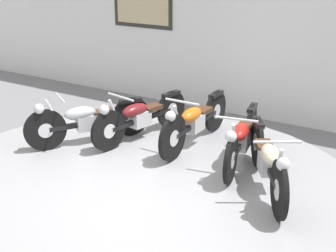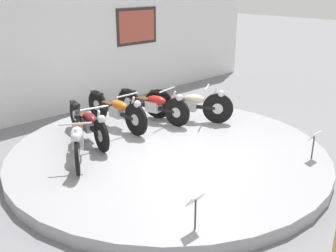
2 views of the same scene
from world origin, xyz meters
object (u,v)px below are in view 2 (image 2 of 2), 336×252
at_px(motorcycle_red, 153,104).
at_px(info_placard_front_centre, 314,139).
at_px(motorcycle_cream, 189,103).
at_px(info_placard_front_left, 196,204).
at_px(motorcycle_silver, 77,138).
at_px(motorcycle_maroon, 88,122).
at_px(motorcycle_orange, 117,110).

bearing_deg(motorcycle_red, info_placard_front_centre, -78.83).
relative_size(motorcycle_cream, info_placard_front_left, 3.43).
distance_m(motorcycle_cream, info_placard_front_centre, 2.90).
bearing_deg(motorcycle_red, info_placard_front_left, -124.57).
relative_size(motorcycle_silver, motorcycle_maroon, 0.88).
bearing_deg(info_placard_front_left, motorcycle_maroon, 78.83).
distance_m(motorcycle_silver, info_placard_front_left, 2.89).
height_order(motorcycle_orange, motorcycle_red, motorcycle_orange).
height_order(motorcycle_maroon, motorcycle_cream, motorcycle_cream).
height_order(motorcycle_silver, motorcycle_orange, motorcycle_orange).
height_order(motorcycle_orange, info_placard_front_left, motorcycle_orange).
xyz_separation_m(motorcycle_maroon, motorcycle_orange, (0.85, 0.21, 0.02)).
distance_m(motorcycle_cream, info_placard_front_left, 4.14).
xyz_separation_m(motorcycle_red, info_placard_front_left, (-2.38, -3.45, -0.01)).
bearing_deg(motorcycle_orange, motorcycle_maroon, -165.91).
relative_size(motorcycle_red, motorcycle_cream, 1.11).
bearing_deg(motorcycle_red, motorcycle_cream, -43.68).
relative_size(motorcycle_maroon, motorcycle_orange, 0.96).
distance_m(motorcycle_orange, motorcycle_red, 0.87).
distance_m(motorcycle_red, info_placard_front_centre, 3.52).
xyz_separation_m(motorcycle_orange, info_placard_front_centre, (1.53, -3.66, -0.03)).
distance_m(motorcycle_red, motorcycle_cream, 0.81).
relative_size(motorcycle_maroon, info_placard_front_left, 3.79).
xyz_separation_m(motorcycle_maroon, motorcycle_cream, (2.28, -0.56, 0.02)).
relative_size(motorcycle_orange, info_placard_front_centre, 3.94).
bearing_deg(motorcycle_silver, motorcycle_cream, 0.04).
relative_size(motorcycle_silver, motorcycle_red, 0.87).
height_order(motorcycle_orange, info_placard_front_centre, motorcycle_orange).
bearing_deg(motorcycle_cream, motorcycle_orange, 151.74).
bearing_deg(info_placard_front_centre, motorcycle_orange, 112.66).
bearing_deg(info_placard_front_left, motorcycle_silver, 88.09).
xyz_separation_m(motorcycle_cream, info_placard_front_centre, (0.10, -2.89, -0.03)).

